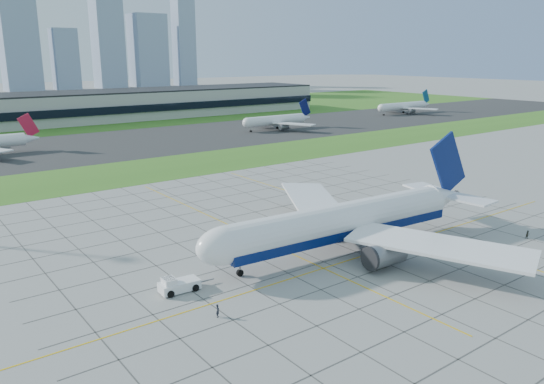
# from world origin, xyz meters

# --- Properties ---
(ground) EXTENTS (1400.00, 1400.00, 0.00)m
(ground) POSITION_xyz_m (0.00, 0.00, 0.00)
(ground) COLOR #9F9E99
(ground) RESTS_ON ground
(grass_median) EXTENTS (700.00, 35.00, 0.04)m
(grass_median) POSITION_xyz_m (0.00, 90.00, 0.02)
(grass_median) COLOR #36681D
(grass_median) RESTS_ON ground
(asphalt_taxiway) EXTENTS (700.00, 75.00, 0.04)m
(asphalt_taxiway) POSITION_xyz_m (0.00, 145.00, 0.03)
(asphalt_taxiway) COLOR #383838
(asphalt_taxiway) RESTS_ON ground
(grass_far) EXTENTS (700.00, 145.00, 0.04)m
(grass_far) POSITION_xyz_m (0.00, 255.00, 0.02)
(grass_far) COLOR #36681D
(grass_far) RESTS_ON ground
(apron_markings) EXTENTS (120.00, 130.00, 0.03)m
(apron_markings) POSITION_xyz_m (0.43, 11.09, 0.02)
(apron_markings) COLOR #474744
(apron_markings) RESTS_ON ground
(terminal) EXTENTS (260.00, 43.00, 15.80)m
(terminal) POSITION_xyz_m (40.00, 229.87, 7.89)
(terminal) COLOR #B7B7B2
(terminal) RESTS_ON ground
(airliner) EXTENTS (62.99, 63.67, 19.82)m
(airliner) POSITION_xyz_m (-1.22, 2.33, 5.42)
(airliner) COLOR white
(airliner) RESTS_ON ground
(pushback_tug) EXTENTS (8.92, 3.45, 2.46)m
(pushback_tug) POSITION_xyz_m (-33.77, 4.63, 1.09)
(pushback_tug) COLOR white
(pushback_tug) RESTS_ON ground
(crew_near) EXTENTS (0.80, 0.82, 1.89)m
(crew_near) POSITION_xyz_m (-33.14, -6.01, 0.95)
(crew_near) COLOR black
(crew_near) RESTS_ON ground
(crew_far) EXTENTS (0.93, 0.81, 1.62)m
(crew_far) POSITION_xyz_m (32.07, -14.91, 0.81)
(crew_far) COLOR black
(crew_far) RESTS_ON ground
(distant_jet_2) EXTENTS (38.57, 42.66, 14.08)m
(distant_jet_2) POSITION_xyz_m (88.88, 139.81, 4.49)
(distant_jet_2) COLOR white
(distant_jet_2) RESTS_ON ground
(distant_jet_3) EXTENTS (45.05, 42.66, 14.08)m
(distant_jet_3) POSITION_xyz_m (195.86, 150.56, 4.49)
(distant_jet_3) COLOR white
(distant_jet_3) RESTS_ON ground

